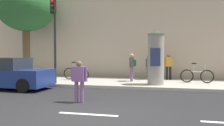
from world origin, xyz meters
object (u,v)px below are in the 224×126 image
(pedestrian_in_red_top, at_px, (132,65))
(pedestrian_near_pole, at_px, (149,65))
(street_tree, at_px, (26,7))
(parked_car_silver, at_px, (4,74))
(pedestrian_in_light_jacket, at_px, (79,78))
(bicycle_leaning, at_px, (76,73))
(traffic_light, at_px, (54,28))
(poster_column, at_px, (156,57))
(pedestrian_with_bag, at_px, (169,64))
(bicycle_upright, at_px, (197,76))

(pedestrian_in_red_top, bearing_deg, pedestrian_near_pole, 53.21)
(street_tree, xyz_separation_m, parked_car_silver, (1.16, -3.73, -4.01))
(pedestrian_in_light_jacket, relative_size, bicycle_leaning, 0.86)
(traffic_light, bearing_deg, poster_column, 8.85)
(street_tree, bearing_deg, traffic_light, -36.09)
(pedestrian_in_light_jacket, relative_size, pedestrian_in_red_top, 0.94)
(pedestrian_in_red_top, bearing_deg, pedestrian_in_light_jacket, -100.36)
(bicycle_leaning, bearing_deg, street_tree, 174.17)
(street_tree, xyz_separation_m, pedestrian_in_red_top, (7.04, -0.30, -3.66))
(poster_column, bearing_deg, traffic_light, -171.15)
(traffic_light, distance_m, parked_car_silver, 3.42)
(pedestrian_in_red_top, bearing_deg, pedestrian_with_bag, 33.03)
(traffic_light, height_order, pedestrian_with_bag, traffic_light)
(pedestrian_near_pole, distance_m, pedestrian_in_red_top, 1.41)
(street_tree, bearing_deg, pedestrian_in_light_jacket, -45.05)
(pedestrian_in_red_top, relative_size, bicycle_upright, 0.90)
(parked_car_silver, bearing_deg, street_tree, 107.29)
(pedestrian_near_pole, xyz_separation_m, parked_car_silver, (-6.72, -4.56, -0.29))
(traffic_light, relative_size, poster_column, 1.59)
(pedestrian_with_bag, distance_m, parked_car_silver, 9.25)
(pedestrian_with_bag, height_order, pedestrian_near_pole, pedestrian_with_bag)
(traffic_light, xyz_separation_m, bicycle_upright, (7.45, 2.10, -2.59))
(street_tree, bearing_deg, parked_car_silver, -72.71)
(traffic_light, bearing_deg, pedestrian_near_pole, 33.43)
(bicycle_leaning, distance_m, parked_car_silver, 4.16)
(pedestrian_in_light_jacket, xyz_separation_m, pedestrian_near_pole, (1.89, 6.83, 0.16))
(traffic_light, height_order, poster_column, traffic_light)
(traffic_light, distance_m, pedestrian_near_pole, 6.05)
(poster_column, height_order, parked_car_silver, poster_column)
(traffic_light, relative_size, pedestrian_in_red_top, 2.79)
(pedestrian_in_red_top, xyz_separation_m, bicycle_upright, (3.56, 0.11, -0.56))
(street_tree, height_order, parked_car_silver, street_tree)
(bicycle_upright, bearing_deg, traffic_light, -164.25)
(traffic_light, xyz_separation_m, bicycle_leaning, (0.46, 1.93, -2.59))
(pedestrian_near_pole, distance_m, parked_car_silver, 8.13)
(poster_column, distance_m, street_tree, 9.15)
(poster_column, height_order, street_tree, street_tree)
(bicycle_leaning, relative_size, bicycle_upright, 0.99)
(bicycle_leaning, height_order, parked_car_silver, parked_car_silver)
(bicycle_leaning, xyz_separation_m, bicycle_upright, (7.00, 0.17, 0.00))
(traffic_light, xyz_separation_m, pedestrian_with_bag, (5.93, 3.33, -2.05))
(pedestrian_in_light_jacket, bearing_deg, traffic_light, 127.50)
(pedestrian_in_red_top, distance_m, bicycle_leaning, 3.48)
(pedestrian_with_bag, distance_m, pedestrian_near_pole, 1.22)
(pedestrian_in_light_jacket, xyz_separation_m, pedestrian_with_bag, (3.09, 7.04, 0.20))
(poster_column, xyz_separation_m, bicycle_leaning, (-4.84, 1.10, -1.03))
(pedestrian_with_bag, height_order, pedestrian_in_red_top, same)
(pedestrian_in_red_top, relative_size, parked_car_silver, 0.35)
(street_tree, distance_m, pedestrian_near_pole, 8.76)
(street_tree, distance_m, pedestrian_with_bag, 9.86)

